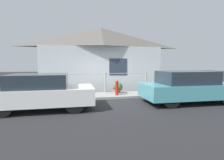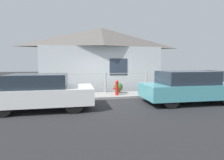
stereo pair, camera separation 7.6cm
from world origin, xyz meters
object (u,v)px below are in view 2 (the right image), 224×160
(car_left, at_px, (42,92))
(potted_plant_near_hydrant, at_px, (118,87))
(potted_plant_by_fence, at_px, (56,87))
(potted_plant_corner, at_px, (162,86))
(car_right, at_px, (188,87))
(fire_hydrant, at_px, (117,87))

(car_left, height_order, potted_plant_near_hydrant, car_left)
(car_left, relative_size, potted_plant_near_hydrant, 6.32)
(car_left, bearing_deg, potted_plant_by_fence, 85.45)
(potted_plant_corner, bearing_deg, potted_plant_by_fence, 176.76)
(car_left, bearing_deg, potted_plant_near_hydrant, 33.72)
(car_right, height_order, potted_plant_by_fence, car_right)
(fire_hydrant, bearing_deg, car_left, -151.15)
(potted_plant_near_hydrant, bearing_deg, potted_plant_by_fence, 175.97)
(fire_hydrant, bearing_deg, potted_plant_by_fence, 164.94)
(fire_hydrant, bearing_deg, car_right, -32.43)
(potted_plant_by_fence, relative_size, potted_plant_corner, 1.03)
(fire_hydrant, distance_m, potted_plant_by_fence, 3.17)
(car_right, relative_size, fire_hydrant, 5.37)
(car_right, distance_m, potted_plant_corner, 2.29)
(potted_plant_corner, bearing_deg, potted_plant_near_hydrant, 177.80)
(potted_plant_corner, bearing_deg, fire_hydrant, -169.48)
(fire_hydrant, bearing_deg, potted_plant_near_hydrant, 71.15)
(potted_plant_near_hydrant, height_order, potted_plant_corner, potted_plant_corner)
(fire_hydrant, xyz_separation_m, potted_plant_by_fence, (-3.06, 0.82, -0.02))
(car_left, relative_size, potted_plant_by_fence, 5.61)
(car_left, xyz_separation_m, car_right, (6.01, 0.00, 0.02))
(car_left, height_order, potted_plant_corner, car_left)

